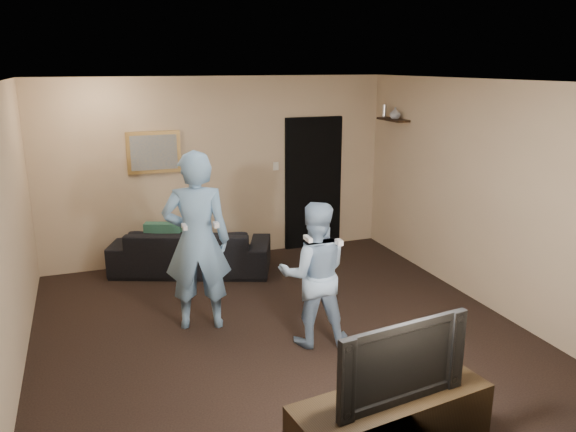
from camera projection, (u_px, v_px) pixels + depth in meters
name	position (u px, v px, depth m)	size (l,w,h in m)	color
ground	(276.00, 327.00, 6.08)	(5.00, 5.00, 0.00)	black
ceiling	(275.00, 81.00, 5.40)	(5.00, 5.00, 0.04)	silver
wall_back	(219.00, 170.00, 8.01)	(5.00, 0.04, 2.60)	tan
wall_front	(406.00, 307.00, 3.48)	(5.00, 0.04, 2.60)	tan
wall_left	(6.00, 236.00, 4.91)	(0.04, 5.00, 2.60)	tan
wall_right	(477.00, 193.00, 6.57)	(0.04, 5.00, 2.60)	tan
sofa	(192.00, 249.00, 7.66)	(2.12, 0.83, 0.62)	black
throw_pillow	(164.00, 240.00, 7.49)	(0.48, 0.15, 0.48)	#194C3C
painting_frame	(154.00, 152.00, 7.61)	(0.72, 0.05, 0.57)	olive
painting_canvas	(154.00, 152.00, 7.58)	(0.62, 0.01, 0.47)	slate
doorway	(313.00, 183.00, 8.54)	(0.90, 0.06, 2.00)	black
light_switch	(276.00, 166.00, 8.27)	(0.08, 0.02, 0.12)	silver
wall_shelf	(393.00, 120.00, 7.99)	(0.20, 0.60, 0.03)	black
shelf_vase	(395.00, 113.00, 7.92)	(0.15, 0.15, 0.16)	#A7A7AC
shelf_figurine	(384.00, 111.00, 8.19)	(0.06, 0.06, 0.18)	silver
tv_console	(390.00, 428.00, 4.00)	(1.48, 0.48, 0.53)	black
television	(394.00, 357.00, 3.85)	(1.03, 0.14, 0.59)	black
wii_player_left	(197.00, 241.00, 5.88)	(0.79, 0.61, 1.92)	#719DC5
wii_player_right	(314.00, 274.00, 5.57)	(0.84, 0.73, 1.48)	#8EADCE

